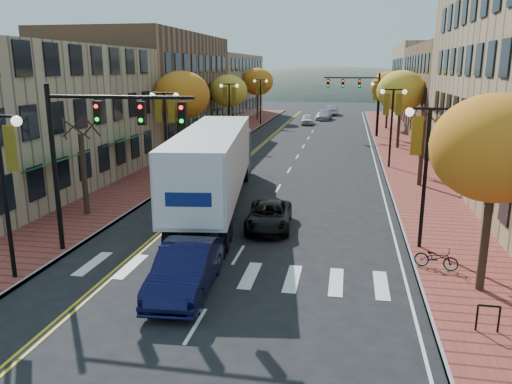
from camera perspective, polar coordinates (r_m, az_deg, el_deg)
The scene contains 32 objects.
ground at distance 17.42m, azimuth -4.94°, elevation -11.87°, with size 200.00×200.00×0.00m, color black.
sidewalk_left at distance 49.97m, azimuth -5.09°, elevation 5.33°, with size 4.00×85.00×0.15m, color brown.
sidewalk_right at distance 48.41m, azimuth 15.98°, elevation 4.56°, with size 4.00×85.00×0.15m, color brown.
building_left_near at distance 35.37m, azimuth -26.82°, elevation 7.53°, with size 12.00×22.00×9.00m, color #9E8966.
building_left_mid at distance 55.38m, azimuth -12.39°, elevation 11.56°, with size 12.00×24.00×11.00m, color brown.
building_left_far at distance 79.06m, azimuth -5.27°, elevation 11.92°, with size 12.00×26.00×9.50m, color #9E8966.
building_right_mid at distance 58.89m, azimuth 24.85°, elevation 10.25°, with size 15.00×24.00×10.00m, color brown.
building_right_far at distance 80.38m, azimuth 21.11°, elevation 11.63°, with size 15.00×20.00×11.00m, color #9E8966.
tree_left_a at distance 27.16m, azimuth -19.06°, elevation 1.91°, with size 0.28×0.28×4.20m.
tree_left_b at distance 41.34m, azimuth -8.44°, elevation 10.91°, with size 4.48×4.48×7.21m.
tree_left_c at distance 56.72m, azimuth -3.15°, elevation 11.45°, with size 4.16×4.16×6.69m.
tree_left_d at distance 74.31m, azimuth 0.17°, elevation 12.51°, with size 4.61×4.61×7.42m.
tree_right_a at distance 17.91m, azimuth 25.71°, elevation 4.49°, with size 4.16×4.16×6.69m.
tree_right_b at distance 33.84m, azimuth 18.40°, elevation 4.23°, with size 0.28×0.28×4.20m.
tree_right_c at distance 49.36m, azimuth 16.25°, elevation 11.00°, with size 4.48×4.48×7.21m.
tree_right_d at distance 65.30m, azimuth 14.92°, elevation 11.56°, with size 4.35×4.35×7.00m.
lamp_left_a at distance 19.42m, azimuth -27.12°, elevation 2.69°, with size 1.96×0.36×6.05m.
lamp_left_b at distance 33.41m, azimuth -10.34°, elevation 8.14°, with size 1.96×0.36×6.05m.
lamp_left_c at distance 50.59m, azimuth -3.07°, elevation 10.28°, with size 1.96×0.36×6.05m.
lamp_left_d at distance 68.19m, azimuth 0.52°, elevation 11.27°, with size 1.96×0.36×6.05m.
lamp_right_a at distance 21.58m, azimuth 18.97°, elevation 4.47°, with size 1.96×0.36×6.05m.
lamp_right_b at distance 39.36m, azimuth 15.30°, elevation 8.74°, with size 1.96×0.36×6.05m.
lamp_right_c at distance 57.27m, azimuth 13.90°, elevation 10.34°, with size 1.96×0.36×6.05m.
traffic_mast_near at distance 20.72m, azimuth -17.83°, elevation 5.95°, with size 6.10×0.35×7.00m.
traffic_mast_far at distance 57.16m, azimuth 11.88°, elevation 11.07°, with size 6.10×0.34×7.00m.
semi_truck at distance 27.75m, azimuth -4.54°, elevation 3.67°, with size 5.30×18.17×4.49m.
navy_sedan at distance 17.59m, azimuth -8.05°, elevation -8.71°, with size 1.77×5.08×1.67m, color black.
black_suv at distance 24.16m, azimuth 1.50°, elevation -2.74°, with size 2.07×4.49×1.25m, color black.
car_far_white at distance 69.39m, azimuth 5.88°, elevation 8.27°, with size 1.67×4.15×1.41m, color silver.
car_far_silver at distance 75.82m, azimuth 7.79°, elevation 8.71°, with size 1.99×4.90×1.42m, color #A3A2AA.
car_far_oncoming at distance 83.96m, azimuth 8.71°, elevation 9.22°, with size 1.62×4.65×1.53m, color #A5A6AD.
bicycle at distance 20.31m, azimuth 19.91°, elevation -7.09°, with size 0.56×1.60×0.84m, color gray.
Camera 1 is at (4.28, -15.08, 7.60)m, focal length 35.00 mm.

